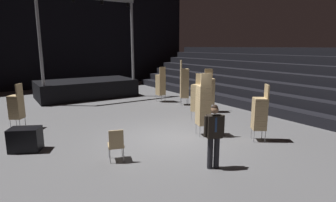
{
  "coord_description": "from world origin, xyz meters",
  "views": [
    {
      "loc": [
        -5.04,
        -7.84,
        3.21
      ],
      "look_at": [
        -0.12,
        -0.24,
        1.4
      ],
      "focal_mm": 29.18,
      "sensor_mm": 36.0,
      "label": 1
    }
  ],
  "objects_px": {
    "man_with_tie": "(214,133)",
    "equipment_road_case": "(25,139)",
    "chair_stack_mid_centre": "(184,83)",
    "chair_stack_mid_left": "(198,97)",
    "chair_stack_front_right": "(161,84)",
    "chair_stack_rear_right": "(203,105)",
    "stage_riser": "(86,87)",
    "chair_stack_rear_left": "(16,106)",
    "chair_stack_front_left": "(209,91)",
    "loose_chair_near_man": "(116,143)",
    "chair_stack_mid_right": "(260,113)"
  },
  "relations": [
    {
      "from": "stage_riser",
      "to": "man_with_tie",
      "type": "relative_size",
      "value": 3.47
    },
    {
      "from": "chair_stack_mid_centre",
      "to": "loose_chair_near_man",
      "type": "bearing_deg",
      "value": -22.52
    },
    {
      "from": "chair_stack_front_left",
      "to": "equipment_road_case",
      "type": "xyz_separation_m",
      "value": [
        -8.27,
        -0.82,
        -0.7
      ]
    },
    {
      "from": "man_with_tie",
      "to": "chair_stack_rear_right",
      "type": "bearing_deg",
      "value": -102.68
    },
    {
      "from": "chair_stack_front_right",
      "to": "stage_riser",
      "type": "bearing_deg",
      "value": 125.72
    },
    {
      "from": "stage_riser",
      "to": "chair_stack_mid_centre",
      "type": "distance_m",
      "value": 6.64
    },
    {
      "from": "chair_stack_front_left",
      "to": "chair_stack_rear_left",
      "type": "height_order",
      "value": "chair_stack_front_left"
    },
    {
      "from": "chair_stack_mid_right",
      "to": "chair_stack_rear_left",
      "type": "relative_size",
      "value": 1.09
    },
    {
      "from": "chair_stack_front_right",
      "to": "equipment_road_case",
      "type": "relative_size",
      "value": 2.28
    },
    {
      "from": "chair_stack_mid_left",
      "to": "loose_chair_near_man",
      "type": "height_order",
      "value": "chair_stack_mid_left"
    },
    {
      "from": "chair_stack_mid_left",
      "to": "chair_stack_rear_left",
      "type": "height_order",
      "value": "chair_stack_mid_left"
    },
    {
      "from": "stage_riser",
      "to": "chair_stack_mid_centre",
      "type": "relative_size",
      "value": 2.45
    },
    {
      "from": "man_with_tie",
      "to": "chair_stack_front_left",
      "type": "bearing_deg",
      "value": -108.59
    },
    {
      "from": "stage_riser",
      "to": "chair_stack_mid_left",
      "type": "height_order",
      "value": "stage_riser"
    },
    {
      "from": "equipment_road_case",
      "to": "chair_stack_mid_left",
      "type": "bearing_deg",
      "value": -0.47
    },
    {
      "from": "chair_stack_rear_right",
      "to": "equipment_road_case",
      "type": "distance_m",
      "value": 5.99
    },
    {
      "from": "man_with_tie",
      "to": "chair_stack_front_left",
      "type": "xyz_separation_m",
      "value": [
        4.2,
        4.96,
        0.08
      ]
    },
    {
      "from": "chair_stack_front_right",
      "to": "chair_stack_rear_right",
      "type": "relative_size",
      "value": 0.89
    },
    {
      "from": "chair_stack_front_left",
      "to": "man_with_tie",
      "type": "bearing_deg",
      "value": 74.51
    },
    {
      "from": "stage_riser",
      "to": "chair_stack_front_left",
      "type": "height_order",
      "value": "stage_riser"
    },
    {
      "from": "chair_stack_mid_left",
      "to": "chair_stack_mid_right",
      "type": "xyz_separation_m",
      "value": [
        0.07,
        -3.28,
        -0.04
      ]
    },
    {
      "from": "chair_stack_rear_left",
      "to": "chair_stack_rear_right",
      "type": "xyz_separation_m",
      "value": [
        5.63,
        -4.67,
        0.25
      ]
    },
    {
      "from": "chair_stack_rear_right",
      "to": "equipment_road_case",
      "type": "xyz_separation_m",
      "value": [
        -5.64,
        1.83,
        -0.78
      ]
    },
    {
      "from": "stage_riser",
      "to": "chair_stack_rear_right",
      "type": "bearing_deg",
      "value": -82.8
    },
    {
      "from": "chair_stack_mid_centre",
      "to": "chair_stack_rear_left",
      "type": "distance_m",
      "value": 8.23
    },
    {
      "from": "chair_stack_mid_left",
      "to": "chair_stack_rear_right",
      "type": "height_order",
      "value": "chair_stack_rear_right"
    },
    {
      "from": "chair_stack_front_right",
      "to": "chair_stack_rear_right",
      "type": "distance_m",
      "value": 6.48
    },
    {
      "from": "man_with_tie",
      "to": "equipment_road_case",
      "type": "height_order",
      "value": "man_with_tie"
    },
    {
      "from": "stage_riser",
      "to": "man_with_tie",
      "type": "xyz_separation_m",
      "value": [
        -0.3,
        -12.37,
        0.34
      ]
    },
    {
      "from": "chair_stack_front_right",
      "to": "chair_stack_mid_centre",
      "type": "xyz_separation_m",
      "value": [
        0.64,
        -1.47,
        0.21
      ]
    },
    {
      "from": "man_with_tie",
      "to": "chair_stack_front_left",
      "type": "relative_size",
      "value": 0.82
    },
    {
      "from": "chair_stack_front_left",
      "to": "chair_stack_mid_centre",
      "type": "relative_size",
      "value": 0.86
    },
    {
      "from": "stage_riser",
      "to": "equipment_road_case",
      "type": "distance_m",
      "value": 9.33
    },
    {
      "from": "chair_stack_front_left",
      "to": "chair_stack_mid_centre",
      "type": "distance_m",
      "value": 2.05
    },
    {
      "from": "stage_riser",
      "to": "chair_stack_front_left",
      "type": "distance_m",
      "value": 8.38
    },
    {
      "from": "loose_chair_near_man",
      "to": "equipment_road_case",
      "type": "bearing_deg",
      "value": 149.29
    },
    {
      "from": "chair_stack_front_right",
      "to": "chair_stack_mid_left",
      "type": "height_order",
      "value": "same"
    },
    {
      "from": "equipment_road_case",
      "to": "loose_chair_near_man",
      "type": "height_order",
      "value": "loose_chair_near_man"
    },
    {
      "from": "stage_riser",
      "to": "chair_stack_mid_left",
      "type": "relative_size",
      "value": 2.95
    },
    {
      "from": "man_with_tie",
      "to": "chair_stack_front_left",
      "type": "height_order",
      "value": "chair_stack_front_left"
    },
    {
      "from": "man_with_tie",
      "to": "chair_stack_front_right",
      "type": "bearing_deg",
      "value": -90.95
    },
    {
      "from": "man_with_tie",
      "to": "equipment_road_case",
      "type": "relative_size",
      "value": 1.94
    },
    {
      "from": "chair_stack_rear_left",
      "to": "chair_stack_mid_centre",
      "type": "bearing_deg",
      "value": -53.32
    },
    {
      "from": "chair_stack_mid_centre",
      "to": "loose_chair_near_man",
      "type": "relative_size",
      "value": 2.62
    },
    {
      "from": "chair_stack_rear_left",
      "to": "loose_chair_near_man",
      "type": "distance_m",
      "value": 5.53
    },
    {
      "from": "stage_riser",
      "to": "chair_stack_front_right",
      "type": "distance_m",
      "value": 5.08
    },
    {
      "from": "chair_stack_mid_centre",
      "to": "chair_stack_mid_left",
      "type": "bearing_deg",
      "value": 1.65
    },
    {
      "from": "chair_stack_front_left",
      "to": "chair_stack_rear_left",
      "type": "relative_size",
      "value": 1.19
    },
    {
      "from": "chair_stack_rear_right",
      "to": "chair_stack_rear_left",
      "type": "bearing_deg",
      "value": 156.92
    },
    {
      "from": "chair_stack_rear_right",
      "to": "loose_chair_near_man",
      "type": "height_order",
      "value": "chair_stack_rear_right"
    }
  ]
}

